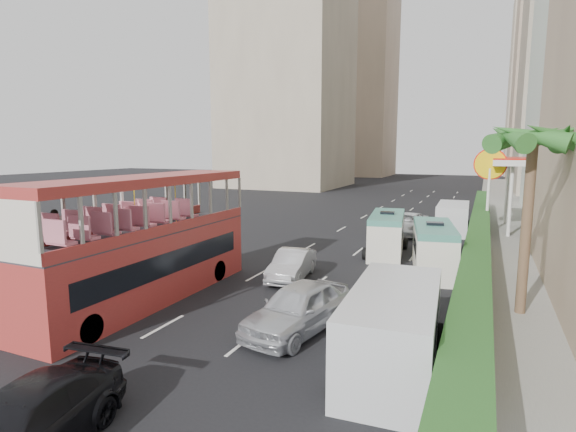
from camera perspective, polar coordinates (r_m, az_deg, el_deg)
The scene contains 18 objects.
ground_plane at distance 16.43m, azimuth -0.86°, elevation -13.36°, with size 200.00×200.00×0.00m, color black.
double_decker_bus at distance 18.91m, azimuth -17.66°, elevation -2.83°, with size 2.50×11.00×5.06m, color #AE312C.
car_silver_lane_a at distance 21.58m, azimuth 0.51°, elevation -7.96°, with size 1.44×4.14×1.36m, color silver.
car_silver_lane_b at distance 15.72m, azimuth 1.29°, elevation -14.39°, with size 1.94×4.82×1.64m, color silver.
van_asset at distance 33.84m, azimuth 14.83°, elevation -2.20°, with size 2.48×5.37×1.49m, color silver.
minibus_near at distance 26.86m, azimuth 12.43°, elevation -2.26°, with size 1.80×5.39×2.39m, color silver.
minibus_far at distance 23.52m, azimuth 18.00°, elevation -3.97°, with size 1.81×5.44×2.41m, color silver.
panel_van_near at distance 13.19m, azimuth 13.20°, elevation -13.89°, with size 2.28×5.71×2.28m, color silver.
panel_van_far at distance 35.36m, azimuth 20.18°, elevation -0.24°, with size 2.13×5.32×2.13m, color silver.
sidewalk at distance 39.41m, azimuth 27.31°, elevation -1.25°, with size 6.00×120.00×0.18m, color #99968C.
kerb_wall at distance 28.38m, azimuth 23.01°, elevation -3.23°, with size 0.30×44.00×1.00m, color silver.
hedge at distance 28.23m, azimuth 23.11°, elevation -1.54°, with size 1.10×44.00×0.70m, color #2D6626.
palm_tree at distance 18.12m, azimuth 28.02°, elevation -1.19°, with size 0.36×0.36×6.40m, color brown.
shell_station at distance 37.19m, azimuth 29.30°, elevation 2.22°, with size 6.50×8.00×5.50m, color silver.
tower_far_a at distance 97.74m, azimuth 31.11°, elevation 16.67°, with size 14.00×14.00×44.00m, color tan.
tower_far_b at distance 119.15m, azimuth 29.70°, elevation 14.10°, with size 14.00×14.00×40.00m, color #B4A58E.
tower_left_a at distance 77.84m, azimuth -0.02°, elevation 23.30°, with size 18.00×18.00×52.00m, color #B4A58E.
tower_left_b at distance 108.97m, azimuth 8.80°, elevation 17.31°, with size 16.00×16.00×46.00m, color tan.
Camera 1 is at (6.37, -13.85, 6.11)m, focal length 28.00 mm.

